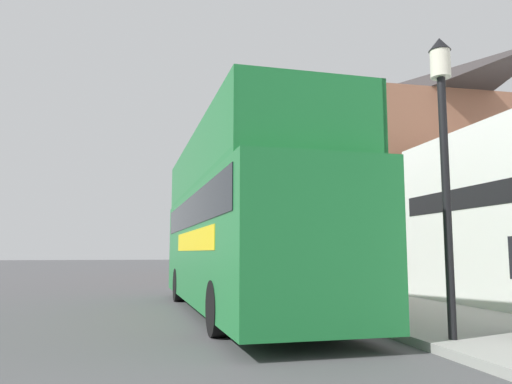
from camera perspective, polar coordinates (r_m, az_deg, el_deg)
The scene contains 8 objects.
ground_plane at distance 24.27m, azimuth -16.51°, elevation -10.03°, with size 144.00×144.00×0.00m, color #4C4C4F.
sidewalk at distance 22.00m, azimuth 3.55°, elevation -10.47°, with size 3.66×108.00×0.14m.
brick_terrace_rear at distance 28.69m, azimuth 9.99°, elevation 0.54°, with size 6.00×22.46×10.21m.
tour_bus at distance 12.28m, azimuth -1.92°, elevation -4.94°, with size 2.98×10.83×4.21m.
parked_car_ahead_of_bus at distance 20.12m, azimuth -3.81°, elevation -9.10°, with size 1.88×4.03×1.44m.
lamp_post_nearest at distance 8.56m, azimuth 20.61°, elevation 6.93°, with size 0.35×0.35×4.79m.
lamp_post_second at distance 14.98m, azimuth 6.28°, elevation -0.22°, with size 0.35×0.35×4.38m.
lamp_post_third at distance 21.82m, azimuth -0.21°, elevation -1.81°, with size 0.35×0.35×4.70m.
Camera 1 is at (1.80, -3.16, 1.46)m, focal length 35.00 mm.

